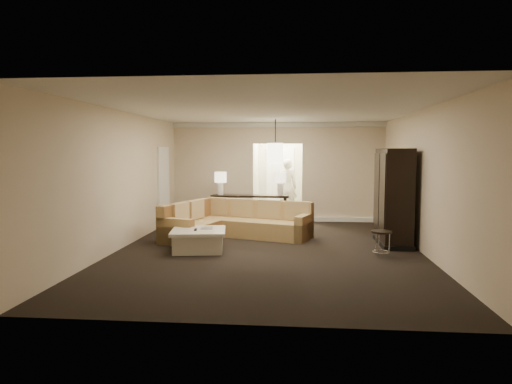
# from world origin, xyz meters

# --- Properties ---
(ground) EXTENTS (8.00, 8.00, 0.00)m
(ground) POSITION_xyz_m (0.00, 0.00, 0.00)
(ground) COLOR black
(ground) RESTS_ON ground
(wall_back) EXTENTS (6.00, 0.04, 2.80)m
(wall_back) POSITION_xyz_m (0.00, 4.00, 1.40)
(wall_back) COLOR beige
(wall_back) RESTS_ON ground
(wall_front) EXTENTS (6.00, 0.04, 2.80)m
(wall_front) POSITION_xyz_m (0.00, -4.00, 1.40)
(wall_front) COLOR beige
(wall_front) RESTS_ON ground
(wall_left) EXTENTS (0.04, 8.00, 2.80)m
(wall_left) POSITION_xyz_m (-3.00, 0.00, 1.40)
(wall_left) COLOR beige
(wall_left) RESTS_ON ground
(wall_right) EXTENTS (0.04, 8.00, 2.80)m
(wall_right) POSITION_xyz_m (3.00, 0.00, 1.40)
(wall_right) COLOR beige
(wall_right) RESTS_ON ground
(ceiling) EXTENTS (6.00, 8.00, 0.02)m
(ceiling) POSITION_xyz_m (0.00, 0.00, 2.80)
(ceiling) COLOR white
(ceiling) RESTS_ON wall_back
(crown_molding) EXTENTS (6.00, 0.10, 0.12)m
(crown_molding) POSITION_xyz_m (0.00, 3.95, 2.73)
(crown_molding) COLOR white
(crown_molding) RESTS_ON wall_back
(baseboard) EXTENTS (6.00, 0.10, 0.12)m
(baseboard) POSITION_xyz_m (0.00, 3.95, 0.06)
(baseboard) COLOR white
(baseboard) RESTS_ON ground
(side_door) EXTENTS (0.05, 0.90, 2.10)m
(side_door) POSITION_xyz_m (-2.97, 2.80, 1.05)
(side_door) COLOR white
(side_door) RESTS_ON ground
(foyer) EXTENTS (1.44, 2.02, 2.80)m
(foyer) POSITION_xyz_m (0.00, 5.34, 1.30)
(foyer) COLOR silver
(foyer) RESTS_ON ground
(sectional_sofa) EXTENTS (3.36, 2.40, 0.84)m
(sectional_sofa) POSITION_xyz_m (-0.93, 1.31, 0.34)
(sectional_sofa) COLOR brown
(sectional_sofa) RESTS_ON ground
(coffee_table) EXTENTS (1.20, 1.20, 0.44)m
(coffee_table) POSITION_xyz_m (-1.39, -0.15, 0.22)
(coffee_table) COLOR white
(coffee_table) RESTS_ON ground
(console_table) EXTENTS (2.09, 0.48, 0.81)m
(console_table) POSITION_xyz_m (-0.70, 3.20, 0.48)
(console_table) COLOR black
(console_table) RESTS_ON ground
(armoire) EXTENTS (0.61, 1.41, 2.04)m
(armoire) POSITION_xyz_m (2.59, 0.82, 0.98)
(armoire) COLOR black
(armoire) RESTS_ON ground
(drink_table) EXTENTS (0.39, 0.39, 0.48)m
(drink_table) POSITION_xyz_m (2.15, -0.35, 0.35)
(drink_table) COLOR black
(drink_table) RESTS_ON ground
(table_lamp_left) EXTENTS (0.32, 0.32, 0.62)m
(table_lamp_left) POSITION_xyz_m (-1.51, 3.20, 1.22)
(table_lamp_left) COLOR white
(table_lamp_left) RESTS_ON console_table
(table_lamp_right) EXTENTS (0.32, 0.32, 0.62)m
(table_lamp_right) POSITION_xyz_m (0.11, 3.20, 1.22)
(table_lamp_right) COLOR white
(table_lamp_right) RESTS_ON console_table
(pendant_light) EXTENTS (0.38, 0.38, 1.09)m
(pendant_light) POSITION_xyz_m (0.00, 2.70, 1.95)
(pendant_light) COLOR black
(pendant_light) RESTS_ON ceiling
(person) EXTENTS (0.78, 0.59, 1.95)m
(person) POSITION_xyz_m (0.24, 5.19, 0.97)
(person) COLOR beige
(person) RESTS_ON ground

